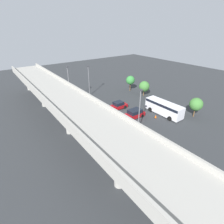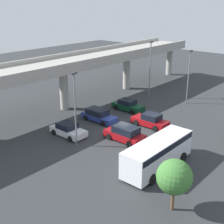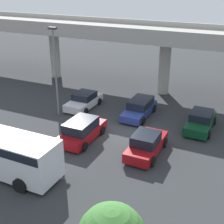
{
  "view_description": "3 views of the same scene",
  "coord_description": "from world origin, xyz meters",
  "views": [
    {
      "loc": [
        -25.19,
        19.99,
        17.09
      ],
      "look_at": [
        -1.46,
        2.53,
        2.21
      ],
      "focal_mm": 28.0,
      "sensor_mm": 36.0,
      "label": 1
    },
    {
      "loc": [
        -26.95,
        -21.59,
        14.71
      ],
      "look_at": [
        -1.61,
        0.42,
        2.41
      ],
      "focal_mm": 50.0,
      "sensor_mm": 36.0,
      "label": 2
    },
    {
      "loc": [
        8.75,
        -20.63,
        11.79
      ],
      "look_at": [
        -2.07,
        2.11,
        0.71
      ],
      "focal_mm": 50.0,
      "sensor_mm": 36.0,
      "label": 3
    }
  ],
  "objects": [
    {
      "name": "highway_overpass",
      "position": [
        0.0,
        10.64,
        5.84
      ],
      "size": [
        56.87,
        6.42,
        7.17
      ],
      "color": "#9E9B93",
      "rests_on": "ground_plane"
    },
    {
      "name": "ground_plane",
      "position": [
        0.0,
        0.0,
        0.0
      ],
      "size": [
        119.29,
        119.29,
        0.0
      ],
      "primitive_type": "plane",
      "color": "#2D3033"
    },
    {
      "name": "parked_car_1",
      "position": [
        -2.55,
        -2.29,
        0.81
      ],
      "size": [
        2.22,
        4.57,
        1.7
      ],
      "rotation": [
        0.0,
        0.0,
        1.57
      ],
      "color": "maroon",
      "rests_on": "ground_plane"
    },
    {
      "name": "parked_car_4",
      "position": [
        5.37,
        3.58,
        0.71
      ],
      "size": [
        2.11,
        4.52,
        1.52
      ],
      "rotation": [
        0.0,
        0.0,
        -1.57
      ],
      "color": "#0C381E",
      "rests_on": "ground_plane"
    },
    {
      "name": "tree_front_right",
      "position": [
        9.98,
        -12.25,
        3.07
      ],
      "size": [
        2.42,
        2.42,
        4.3
      ],
      "color": "brown",
      "rests_on": "ground_plane"
    },
    {
      "name": "parked_car_2",
      "position": [
        -0.17,
        3.94,
        0.73
      ],
      "size": [
        2.12,
        4.81,
        1.53
      ],
      "rotation": [
        0.0,
        0.0,
        -1.57
      ],
      "color": "navy",
      "rests_on": "ground_plane"
    },
    {
      "name": "parked_car_0",
      "position": [
        -5.72,
        3.45,
        0.68
      ],
      "size": [
        2.2,
        4.41,
        1.47
      ],
      "rotation": [
        0.0,
        0.0,
        -1.57
      ],
      "color": "silver",
      "rests_on": "ground_plane"
    },
    {
      "name": "lamp_post_mid_lot",
      "position": [
        12.33,
        4.83,
        5.04
      ],
      "size": [
        0.7,
        0.35,
        8.68
      ],
      "color": "slate",
      "rests_on": "ground_plane"
    },
    {
      "name": "lamp_post_near_aisle",
      "position": [
        13.5,
        -1.09,
        4.6
      ],
      "size": [
        0.7,
        0.35,
        7.84
      ],
      "color": "slate",
      "rests_on": "ground_plane"
    },
    {
      "name": "shuttle_bus",
      "position": [
        -5.15,
        -8.18,
        1.62
      ],
      "size": [
        8.26,
        2.71,
        2.7
      ],
      "rotation": [
        0.0,
        0.0,
        3.14
      ],
      "color": "silver",
      "rests_on": "ground_plane"
    },
    {
      "name": "traffic_cone",
      "position": [
        -5.34,
        -5.62,
        0.33
      ],
      "size": [
        0.44,
        0.44,
        0.7
      ],
      "color": "black",
      "rests_on": "ground_plane"
    },
    {
      "name": "tree_front_centre",
      "position": [
        4.88,
        -12.55,
        2.57
      ],
      "size": [
        2.74,
        2.74,
        3.95
      ],
      "color": "brown",
      "rests_on": "ground_plane"
    },
    {
      "name": "tree_front_left",
      "position": [
        -9.57,
        -12.36,
        2.76
      ],
      "size": [
        2.61,
        2.61,
        4.08
      ],
      "color": "brown",
      "rests_on": "ground_plane"
    },
    {
      "name": "lamp_post_by_overpass",
      "position": [
        -6.87,
        0.83,
        4.64
      ],
      "size": [
        0.7,
        0.35,
        7.91
      ],
      "color": "slate",
      "rests_on": "ground_plane"
    },
    {
      "name": "parked_car_3",
      "position": [
        2.63,
        -2.08,
        0.75
      ],
      "size": [
        2.1,
        4.53,
        1.63
      ],
      "rotation": [
        0.0,
        0.0,
        1.57
      ],
      "color": "maroon",
      "rests_on": "ground_plane"
    }
  ]
}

